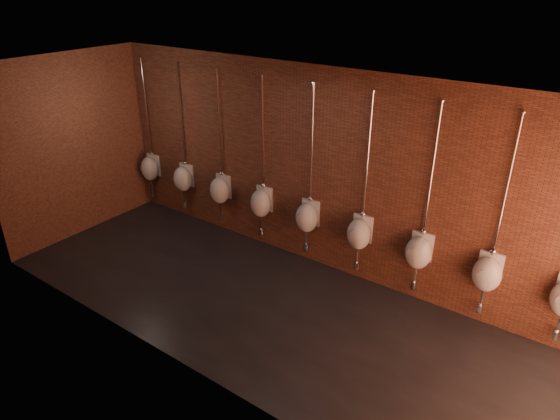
{
  "coord_description": "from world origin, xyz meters",
  "views": [
    {
      "loc": [
        3.53,
        -4.63,
        4.4
      ],
      "look_at": [
        -0.46,
        0.9,
        1.1
      ],
      "focal_mm": 32.0,
      "sensor_mm": 36.0,
      "label": 1
    }
  ],
  "objects_px": {
    "urinal_2": "(220,189)",
    "urinal_7": "(487,273)",
    "urinal_3": "(261,202)",
    "urinal_5": "(359,233)",
    "urinal_4": "(307,216)",
    "urinal_6": "(419,251)",
    "urinal_1": "(183,178)",
    "urinal_0": "(150,168)"
  },
  "relations": [
    {
      "from": "urinal_4",
      "to": "urinal_5",
      "type": "distance_m",
      "value": 0.93
    },
    {
      "from": "urinal_1",
      "to": "urinal_4",
      "type": "height_order",
      "value": "same"
    },
    {
      "from": "urinal_5",
      "to": "urinal_7",
      "type": "height_order",
      "value": "same"
    },
    {
      "from": "urinal_3",
      "to": "urinal_2",
      "type": "bearing_deg",
      "value": 180.0
    },
    {
      "from": "urinal_2",
      "to": "urinal_4",
      "type": "xyz_separation_m",
      "value": [
        1.86,
        0.0,
        0.0
      ]
    },
    {
      "from": "urinal_1",
      "to": "urinal_3",
      "type": "xyz_separation_m",
      "value": [
        1.86,
        0.0,
        0.0
      ]
    },
    {
      "from": "urinal_4",
      "to": "urinal_6",
      "type": "height_order",
      "value": "same"
    },
    {
      "from": "urinal_0",
      "to": "urinal_1",
      "type": "xyz_separation_m",
      "value": [
        0.93,
        0.0,
        0.0
      ]
    },
    {
      "from": "urinal_3",
      "to": "urinal_4",
      "type": "xyz_separation_m",
      "value": [
        0.93,
        0.0,
        0.0
      ]
    },
    {
      "from": "urinal_1",
      "to": "urinal_2",
      "type": "bearing_deg",
      "value": 0.0
    },
    {
      "from": "urinal_2",
      "to": "urinal_7",
      "type": "xyz_separation_m",
      "value": [
        4.64,
        0.0,
        0.0
      ]
    },
    {
      "from": "urinal_2",
      "to": "urinal_7",
      "type": "distance_m",
      "value": 4.64
    },
    {
      "from": "urinal_7",
      "to": "urinal_2",
      "type": "bearing_deg",
      "value": 180.0
    },
    {
      "from": "urinal_0",
      "to": "urinal_2",
      "type": "distance_m",
      "value": 1.86
    },
    {
      "from": "urinal_2",
      "to": "urinal_5",
      "type": "distance_m",
      "value": 2.79
    },
    {
      "from": "urinal_3",
      "to": "urinal_7",
      "type": "height_order",
      "value": "same"
    },
    {
      "from": "urinal_2",
      "to": "urinal_7",
      "type": "height_order",
      "value": "same"
    },
    {
      "from": "urinal_1",
      "to": "urinal_2",
      "type": "height_order",
      "value": "same"
    },
    {
      "from": "urinal_2",
      "to": "urinal_0",
      "type": "bearing_deg",
      "value": 180.0
    },
    {
      "from": "urinal_2",
      "to": "urinal_3",
      "type": "height_order",
      "value": "same"
    },
    {
      "from": "urinal_3",
      "to": "urinal_7",
      "type": "distance_m",
      "value": 3.72
    },
    {
      "from": "urinal_0",
      "to": "urinal_7",
      "type": "xyz_separation_m",
      "value": [
        6.5,
        0.0,
        0.0
      ]
    },
    {
      "from": "urinal_2",
      "to": "urinal_7",
      "type": "relative_size",
      "value": 1.0
    },
    {
      "from": "urinal_1",
      "to": "urinal_5",
      "type": "relative_size",
      "value": 1.0
    },
    {
      "from": "urinal_2",
      "to": "urinal_3",
      "type": "xyz_separation_m",
      "value": [
        0.93,
        0.0,
        0.0
      ]
    },
    {
      "from": "urinal_0",
      "to": "urinal_2",
      "type": "bearing_deg",
      "value": 0.0
    },
    {
      "from": "urinal_4",
      "to": "urinal_5",
      "type": "relative_size",
      "value": 1.0
    },
    {
      "from": "urinal_0",
      "to": "urinal_6",
      "type": "relative_size",
      "value": 1.0
    },
    {
      "from": "urinal_2",
      "to": "urinal_5",
      "type": "xyz_separation_m",
      "value": [
        2.79,
        0.0,
        0.0
      ]
    },
    {
      "from": "urinal_5",
      "to": "urinal_6",
      "type": "xyz_separation_m",
      "value": [
        0.93,
        0.0,
        0.0
      ]
    },
    {
      "from": "urinal_6",
      "to": "urinal_7",
      "type": "distance_m",
      "value": 0.93
    },
    {
      "from": "urinal_7",
      "to": "urinal_5",
      "type": "bearing_deg",
      "value": 180.0
    },
    {
      "from": "urinal_4",
      "to": "urinal_5",
      "type": "bearing_deg",
      "value": 0.0
    },
    {
      "from": "urinal_0",
      "to": "urinal_7",
      "type": "relative_size",
      "value": 1.0
    },
    {
      "from": "urinal_0",
      "to": "urinal_3",
      "type": "height_order",
      "value": "same"
    },
    {
      "from": "urinal_4",
      "to": "urinal_6",
      "type": "relative_size",
      "value": 1.0
    },
    {
      "from": "urinal_0",
      "to": "urinal_3",
      "type": "bearing_deg",
      "value": 0.0
    },
    {
      "from": "urinal_2",
      "to": "urinal_4",
      "type": "bearing_deg",
      "value": 0.0
    },
    {
      "from": "urinal_4",
      "to": "urinal_7",
      "type": "xyz_separation_m",
      "value": [
        2.79,
        0.0,
        0.0
      ]
    },
    {
      "from": "urinal_1",
      "to": "urinal_7",
      "type": "relative_size",
      "value": 1.0
    },
    {
      "from": "urinal_4",
      "to": "urinal_7",
      "type": "height_order",
      "value": "same"
    },
    {
      "from": "urinal_2",
      "to": "urinal_5",
      "type": "height_order",
      "value": "same"
    }
  ]
}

